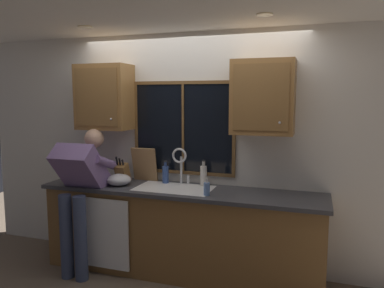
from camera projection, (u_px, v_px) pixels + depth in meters
back_wall at (191, 150)px, 4.13m from camera, size 5.30×0.12×2.55m
ceiling_downlight_left at (85, 27)px, 3.62m from camera, size 0.14×0.14×0.01m
ceiling_downlight_right at (265, 15)px, 3.08m from camera, size 0.14×0.14×0.01m
window_glass at (183, 128)px, 4.06m from camera, size 1.10×0.02×0.95m
window_frame_top at (183, 83)px, 3.98m from camera, size 1.17×0.02×0.04m
window_frame_bottom at (183, 172)px, 4.11m from camera, size 1.17×0.02×0.04m
window_frame_left at (136, 127)px, 4.22m from camera, size 0.03×0.02×0.95m
window_frame_right at (234, 130)px, 3.87m from camera, size 0.03×0.02×0.95m
window_mullion_center at (183, 128)px, 4.04m from camera, size 0.02×0.02×0.95m
lower_cabinet_run at (180, 233)px, 3.91m from camera, size 2.90×0.58×0.88m
countertop at (179, 191)px, 3.83m from camera, size 2.96×0.62×0.04m
dishwasher_front at (102, 233)px, 3.84m from camera, size 0.60×0.02×0.74m
upper_cabinet_left at (104, 97)px, 4.14m from camera, size 0.60×0.36×0.72m
upper_cabinet_right at (263, 97)px, 3.59m from camera, size 0.60×0.36×0.72m
sink at (174, 197)px, 3.87m from camera, size 0.80×0.46×0.21m
faucet at (181, 161)px, 3.99m from camera, size 0.18×0.09×0.40m
person_standing at (81, 185)px, 3.87m from camera, size 0.53×0.71×1.52m
knife_block at (123, 173)px, 4.07m from camera, size 0.12×0.18×0.32m
cutting_board at (144, 164)px, 4.17m from camera, size 0.29×0.10×0.38m
mixing_bowl at (119, 180)px, 3.98m from camera, size 0.26×0.26×0.13m
soap_dispenser at (207, 189)px, 3.57m from camera, size 0.06×0.07×0.17m
bottle_green_glass at (165, 174)px, 4.07m from camera, size 0.07×0.07×0.25m
bottle_tall_clear at (204, 175)px, 3.94m from camera, size 0.07×0.07×0.28m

